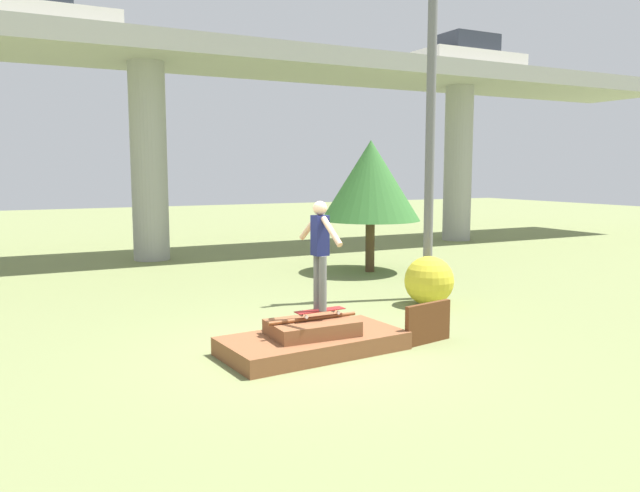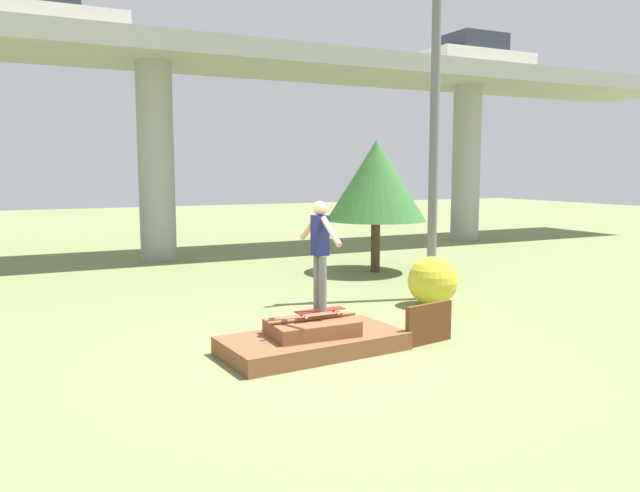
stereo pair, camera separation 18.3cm
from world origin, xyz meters
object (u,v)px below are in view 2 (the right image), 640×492
object	(u,v)px
car_on_overpass_mid	(477,57)
bush_yellow_flowering	(433,281)
skateboard	(320,311)
utility_pole	(435,117)
tree_behind_left	(376,181)
skater	(320,247)
car_on_overpass_left	(46,14)

from	to	relation	value
car_on_overpass_mid	bush_yellow_flowering	distance (m)	14.99
skateboard	utility_pole	size ratio (longest dim) A/B	0.11
bush_yellow_flowering	tree_behind_left	bearing A→B (deg)	74.33
skateboard	utility_pole	distance (m)	5.68
utility_pole	tree_behind_left	bearing A→B (deg)	77.77
skater	bush_yellow_flowering	size ratio (longest dim) A/B	1.64
skateboard	car_on_overpass_left	size ratio (longest dim) A/B	0.19
skateboard	car_on_overpass_mid	distance (m)	18.46
tree_behind_left	bush_yellow_flowering	bearing A→B (deg)	-105.67
car_on_overpass_mid	tree_behind_left	distance (m)	10.81
car_on_overpass_left	utility_pole	world-z (taller)	car_on_overpass_left
tree_behind_left	utility_pole	bearing A→B (deg)	-102.23
car_on_overpass_mid	tree_behind_left	world-z (taller)	car_on_overpass_mid
tree_behind_left	bush_yellow_flowering	xyz separation A→B (m)	(-1.19, -4.23, -1.99)
car_on_overpass_mid	skater	bearing A→B (deg)	-137.47
bush_yellow_flowering	utility_pole	bearing A→B (deg)	56.00
skater	utility_pole	world-z (taller)	utility_pole
car_on_overpass_mid	utility_pole	xyz separation A→B (m)	(-8.78, -9.17, -3.33)
skater	utility_pole	xyz separation A→B (m)	(3.92, 2.48, 2.29)
utility_pole	tree_behind_left	distance (m)	3.98
car_on_overpass_mid	tree_behind_left	xyz separation A→B (m)	(-7.99, -5.53, -4.74)
skater	car_on_overpass_mid	bearing A→B (deg)	42.53
skateboard	tree_behind_left	bearing A→B (deg)	52.41
utility_pole	skateboard	bearing A→B (deg)	-147.69
car_on_overpass_left	utility_pole	xyz separation A→B (m)	(6.96, -9.13, -3.32)
car_on_overpass_left	car_on_overpass_mid	size ratio (longest dim) A/B	0.96
utility_pole	car_on_overpass_mid	bearing A→B (deg)	46.25
skater	bush_yellow_flowering	xyz separation A→B (m)	(3.53, 1.89, -1.11)
utility_pole	bush_yellow_flowering	world-z (taller)	utility_pole
car_on_overpass_mid	utility_pole	world-z (taller)	car_on_overpass_mid
car_on_overpass_mid	skateboard	bearing A→B (deg)	-137.47
car_on_overpass_mid	tree_behind_left	size ratio (longest dim) A/B	1.24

